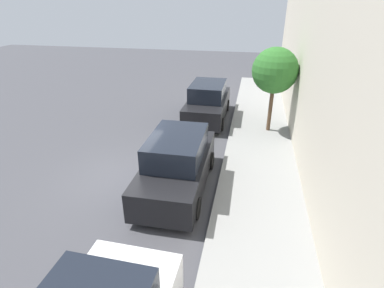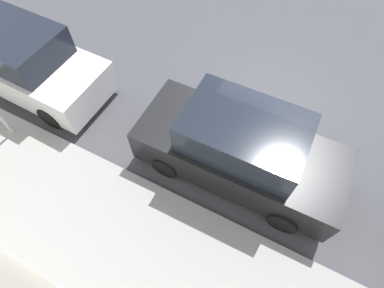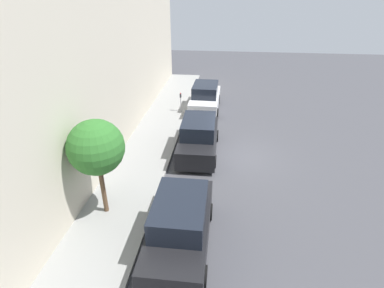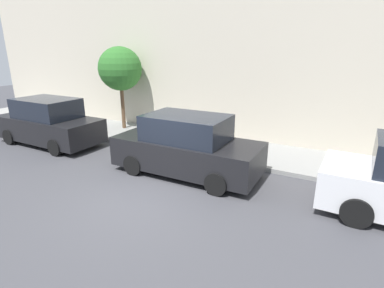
% 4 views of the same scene
% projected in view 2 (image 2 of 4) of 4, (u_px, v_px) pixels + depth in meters
% --- Properties ---
extents(ground_plane, '(60.00, 60.00, 0.00)m').
position_uv_depth(ground_plane, '(271.00, 112.00, 8.60)').
color(ground_plane, '#424247').
extents(sidewalk, '(2.86, 32.00, 0.15)m').
position_uv_depth(sidewalk, '(193.00, 277.00, 6.23)').
color(sidewalk, gray).
rests_on(sidewalk, ground_plane).
extents(parked_suv_nearest, '(2.08, 4.84, 1.98)m').
position_uv_depth(parked_suv_nearest, '(24.00, 62.00, 8.37)').
color(parked_suv_nearest, silver).
rests_on(parked_suv_nearest, ground_plane).
extents(parked_suv_second, '(2.08, 4.82, 1.98)m').
position_uv_depth(parked_suv_second, '(240.00, 149.00, 6.87)').
color(parked_suv_second, black).
rests_on(parked_suv_second, ground_plane).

